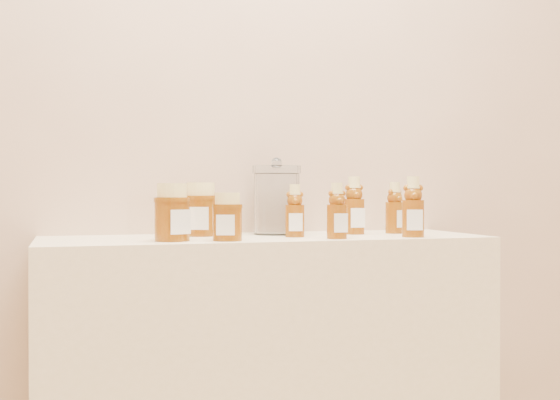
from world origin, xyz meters
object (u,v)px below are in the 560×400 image
object	(u,v)px
bear_bottle_back_left	(295,207)
glass_canister	(277,197)
honey_jar_left	(172,212)
bear_bottle_front_left	(337,207)

from	to	relation	value
bear_bottle_back_left	glass_canister	bearing A→B (deg)	109.60
bear_bottle_back_left	honey_jar_left	world-z (taller)	bear_bottle_back_left
bear_bottle_front_left	glass_canister	xyz separation A→B (m)	(-0.10, 0.22, 0.02)
bear_bottle_back_left	bear_bottle_front_left	world-z (taller)	bear_bottle_front_left
bear_bottle_front_left	honey_jar_left	bearing A→B (deg)	173.60
bear_bottle_front_left	glass_canister	distance (m)	0.24
honey_jar_left	glass_canister	bearing A→B (deg)	9.63
bear_bottle_front_left	bear_bottle_back_left	bearing A→B (deg)	129.19
bear_bottle_back_left	glass_canister	world-z (taller)	glass_canister
bear_bottle_front_left	honey_jar_left	distance (m)	0.42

